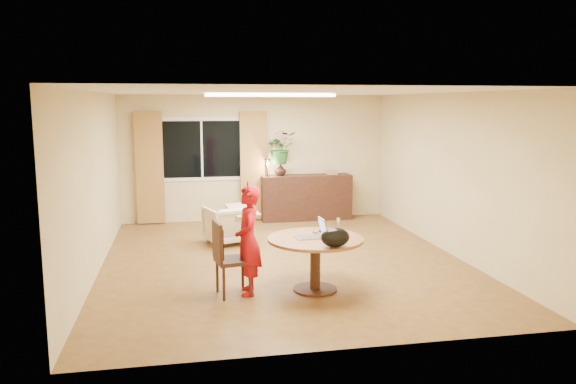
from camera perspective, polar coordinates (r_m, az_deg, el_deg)
The scene contains 24 objects.
floor at distance 8.82m, azimuth -0.47°, elevation -6.99°, with size 6.50×6.50×0.00m, color brown.
ceiling at distance 8.48m, azimuth -0.50°, elevation 10.15°, with size 6.50×6.50×0.00m, color white.
wall_back at distance 11.74m, azimuth -3.35°, elevation 3.48°, with size 5.50×5.50×0.00m, color tan.
wall_left at distance 8.50m, azimuth -19.03°, elevation 0.87°, with size 6.50×6.50×0.00m, color tan.
wall_right at distance 9.44m, azimuth 16.17°, elevation 1.77°, with size 6.50×6.50×0.00m, color tan.
window at distance 11.62m, azimuth -8.75°, elevation 4.32°, with size 1.70×0.03×1.30m.
curtain_left at distance 11.58m, azimuth -13.89°, elevation 2.38°, with size 0.55×0.08×2.25m, color olive.
curtain_right at distance 11.66m, azimuth -3.53°, elevation 2.67°, with size 0.55×0.08×2.25m, color olive.
ceiling_panel at distance 9.66m, azimuth -1.80°, elevation 9.80°, with size 2.20×0.35×0.05m, color white.
dining_table at distance 7.33m, azimuth 2.80°, elevation -5.81°, with size 1.25×1.25×0.71m.
dining_chair at distance 7.21m, azimuth -5.59°, elevation -6.71°, with size 0.46×0.42×0.97m, color black, non-canonical shape.
child at distance 7.18m, azimuth -4.06°, elevation -4.93°, with size 0.34×0.51×1.41m, color red.
laptop at distance 7.28m, azimuth 2.27°, elevation -3.64°, with size 0.39×0.26×0.26m, color #B7B7BC, non-canonical shape.
tumbler at distance 7.56m, azimuth 2.80°, elevation -3.79°, with size 0.07×0.07×0.10m, color white, non-canonical shape.
wine_glass at distance 7.56m, azimuth 5.15°, elevation -3.40°, with size 0.07×0.07×0.21m, color white, non-canonical shape.
pot_lid at distance 7.65m, azimuth 3.95°, elevation -3.90°, with size 0.22×0.22×0.04m, color white, non-canonical shape.
handbag at distance 6.82m, azimuth 4.82°, elevation -4.62°, with size 0.36×0.21×0.24m, color black, non-canonical shape.
armchair at distance 9.88m, azimuth -6.17°, elevation -3.31°, with size 0.71×0.73×0.66m, color beige.
throw at distance 9.75m, azimuth -4.65°, elevation -1.36°, with size 0.45×0.55×0.03m, color beige, non-canonical shape.
sideboard at distance 11.80m, azimuth 1.85°, elevation -0.54°, with size 1.89×0.46×0.94m, color black.
vase at distance 11.61m, azimuth -0.78°, elevation 2.28°, with size 0.24×0.24×0.25m, color black.
bouquet at distance 11.56m, azimuth -0.77°, elevation 4.51°, with size 0.59×0.51×0.66m, color #27692A.
book_stack at distance 11.86m, azimuth 4.48°, elevation 2.01°, with size 0.21×0.16×0.09m, color olive, non-canonical shape.
desk_lamp at distance 11.51m, azimuth -2.10°, elevation 2.53°, with size 0.15×0.15×0.37m, color black, non-canonical shape.
Camera 1 is at (-1.53, -8.34, 2.44)m, focal length 35.00 mm.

